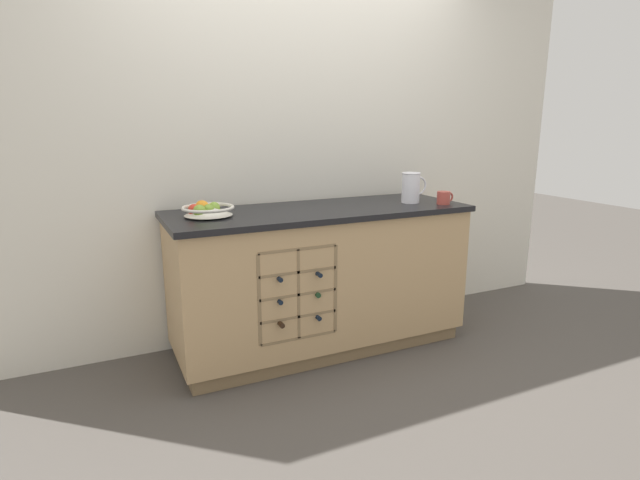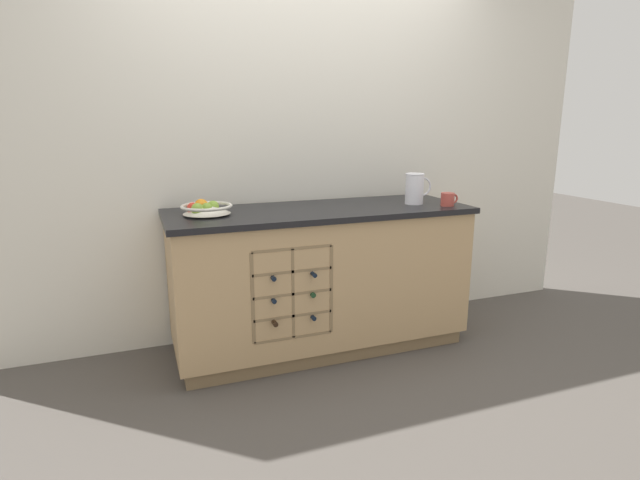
{
  "view_description": "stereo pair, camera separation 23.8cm",
  "coord_description": "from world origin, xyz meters",
  "views": [
    {
      "loc": [
        -1.28,
        -2.72,
        1.42
      ],
      "look_at": [
        0.0,
        0.0,
        0.7
      ],
      "focal_mm": 28.0,
      "sensor_mm": 36.0,
      "label": 1
    },
    {
      "loc": [
        -1.06,
        -2.81,
        1.42
      ],
      "look_at": [
        0.0,
        0.0,
        0.7
      ],
      "focal_mm": 28.0,
      "sensor_mm": 36.0,
      "label": 2
    }
  ],
  "objects": [
    {
      "name": "ground_plane",
      "position": [
        0.0,
        0.0,
        0.0
      ],
      "size": [
        14.0,
        14.0,
        0.0
      ],
      "primitive_type": "plane",
      "color": "#4C4742"
    },
    {
      "name": "back_wall",
      "position": [
        0.0,
        0.38,
        1.27
      ],
      "size": [
        4.4,
        0.06,
        2.55
      ],
      "primitive_type": "cube",
      "color": "silver",
      "rests_on": "ground_plane"
    },
    {
      "name": "kitchen_island",
      "position": [
        -0.0,
        -0.0,
        0.46
      ],
      "size": [
        1.85,
        0.69,
        0.9
      ],
      "color": "olive",
      "rests_on": "ground_plane"
    },
    {
      "name": "fruit_bowl",
      "position": [
        -0.68,
        0.02,
        0.94
      ],
      "size": [
        0.29,
        0.29,
        0.09
      ],
      "color": "silver",
      "rests_on": "kitchen_island"
    },
    {
      "name": "white_pitcher",
      "position": [
        0.63,
        -0.05,
        1.01
      ],
      "size": [
        0.18,
        0.12,
        0.2
      ],
      "color": "white",
      "rests_on": "kitchen_island"
    },
    {
      "name": "ceramic_mug",
      "position": [
        0.79,
        -0.19,
        0.94
      ],
      "size": [
        0.12,
        0.08,
        0.08
      ],
      "color": "#B7473D",
      "rests_on": "kitchen_island"
    }
  ]
}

